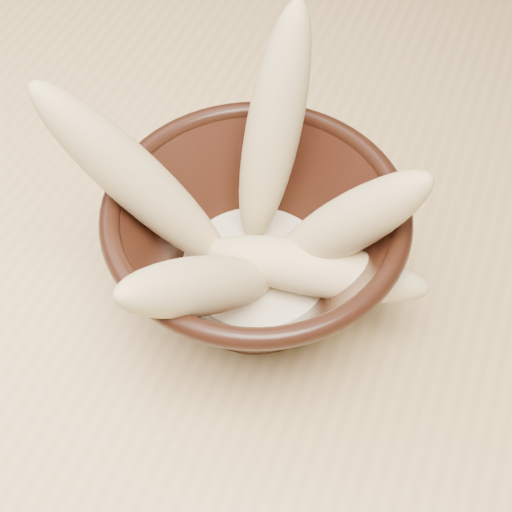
{
  "coord_description": "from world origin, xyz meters",
  "views": [
    {
      "loc": [
        -0.11,
        -0.35,
        1.16
      ],
      "look_at": [
        -0.2,
        -0.1,
        0.8
      ],
      "focal_mm": 50.0,
      "sensor_mm": 36.0,
      "label": 1
    }
  ],
  "objects": [
    {
      "name": "milk_puddle",
      "position": [
        -0.2,
        -0.1,
        0.78
      ],
      "size": [
        0.1,
        0.1,
        0.01
      ],
      "primitive_type": "cylinder",
      "color": "beige",
      "rests_on": "bowl"
    },
    {
      "name": "banana_across",
      "position": [
        -0.16,
        -0.11,
        0.81
      ],
      "size": [
        0.14,
        0.05,
        0.04
      ],
      "primitive_type": "ellipsoid",
      "rotation": [
        1.49,
        0.0,
        1.67
      ],
      "color": "tan",
      "rests_on": "bowl"
    },
    {
      "name": "banana_right",
      "position": [
        -0.15,
        -0.09,
        0.84
      ],
      "size": [
        0.11,
        0.04,
        0.13
      ],
      "primitive_type": "ellipsoid",
      "rotation": [
        0.64,
        0.0,
        1.68
      ],
      "color": "tan",
      "rests_on": "bowl"
    },
    {
      "name": "bowl",
      "position": [
        -0.2,
        -0.1,
        0.81
      ],
      "size": [
        0.18,
        0.18,
        0.1
      ],
      "rotation": [
        0.0,
        0.0,
        -0.19
      ],
      "color": "black",
      "rests_on": "table"
    },
    {
      "name": "banana_left",
      "position": [
        -0.27,
        -0.12,
        0.86
      ],
      "size": [
        0.13,
        0.06,
        0.16
      ],
      "primitive_type": "ellipsoid",
      "rotation": [
        0.61,
        0.0,
        -1.34
      ],
      "color": "tan",
      "rests_on": "bowl"
    },
    {
      "name": "banana_front",
      "position": [
        -0.21,
        -0.16,
        0.83
      ],
      "size": [
        0.08,
        0.13,
        0.12
      ],
      "primitive_type": "ellipsoid",
      "rotation": [
        0.84,
        0.0,
        -0.4
      ],
      "color": "tan",
      "rests_on": "bowl"
    },
    {
      "name": "banana_upright",
      "position": [
        -0.21,
        -0.05,
        0.86
      ],
      "size": [
        0.04,
        0.09,
        0.16
      ],
      "primitive_type": "ellipsoid",
      "rotation": [
        0.37,
        0.0,
        3.03
      ],
      "color": "tan",
      "rests_on": "bowl"
    }
  ]
}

